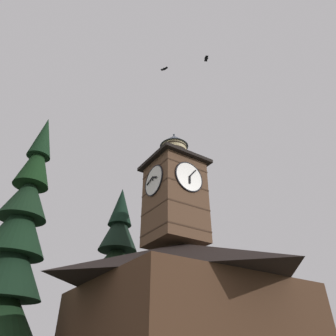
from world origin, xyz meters
TOP-DOWN VIEW (x-y plane):
  - building_main at (0.48, -1.99)m, footprint 11.45×11.66m
  - clock_tower at (0.59, -2.56)m, footprint 4.10×4.10m
  - pine_tree_behind at (1.64, -9.24)m, footprint 6.51×6.51m
  - pine_tree_aside at (9.29, -8.04)m, footprint 5.33×5.33m
  - moon at (-18.78, -43.99)m, footprint 1.62×1.62m
  - flying_bird_high at (2.21, -1.52)m, footprint 0.46×0.64m
  - flying_bird_low at (1.52, 2.94)m, footprint 0.40×0.53m

SIDE VIEW (x-z plane):
  - building_main at x=0.48m, z-range 0.09..7.66m
  - pine_tree_behind at x=1.64m, z-range -0.99..13.36m
  - pine_tree_aside at x=9.29m, z-range -1.76..16.32m
  - clock_tower at x=0.59m, z-range 6.81..15.93m
  - moon at x=-18.78m, z-range 16.16..17.78m
  - flying_bird_low at x=1.52m, z-range 19.35..19.51m
  - flying_bird_high at x=2.21m, z-range 22.23..22.37m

